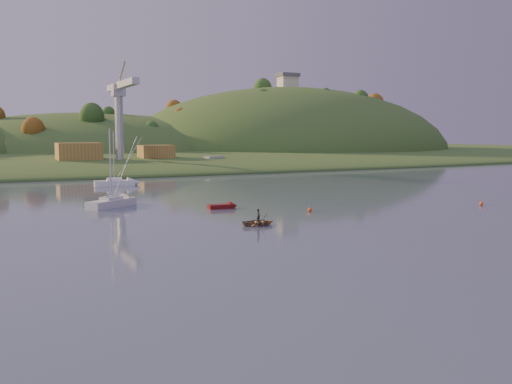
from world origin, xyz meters
name	(u,v)px	position (x,y,z in m)	size (l,w,h in m)	color
ground	(460,262)	(0.00, 0.00, 0.00)	(500.00, 500.00, 0.00)	#354457
far_shore	(58,156)	(0.00, 230.00, 0.00)	(620.00, 220.00, 1.50)	#385321
shore_slope	(83,162)	(0.00, 165.00, 0.00)	(640.00, 150.00, 7.00)	#385321
hill_center	(90,157)	(10.00, 210.00, 0.00)	(140.00, 120.00, 36.00)	#385321
hill_right	(287,155)	(95.00, 195.00, 0.00)	(150.00, 130.00, 60.00)	#385321
hilltop_house	(288,80)	(95.00, 195.00, 33.40)	(9.00, 7.00, 6.45)	beige
hillside_trees	(74,160)	(0.00, 185.00, 0.00)	(280.00, 50.00, 32.00)	#1D4317
wharf	(130,165)	(5.00, 122.00, 1.20)	(42.00, 16.00, 2.40)	slate
shed_west	(79,152)	(-8.00, 123.00, 4.80)	(11.00, 8.00, 4.80)	olive
shed_east	(156,152)	(13.00, 124.00, 4.40)	(9.00, 7.00, 4.00)	olive
dock_crane	(120,104)	(2.00, 118.39, 17.17)	(3.20, 28.00, 20.30)	#B7B7BC
sailboat_near	(111,202)	(-16.60, 43.91, 0.68)	(7.30, 6.13, 10.27)	silver
sailboat_far	(115,182)	(-9.47, 74.56, 0.67)	(7.37, 2.77, 10.01)	white
canoe	(258,222)	(-5.91, 22.10, 0.35)	(2.40, 3.36, 0.70)	#88684B
paddler	(258,218)	(-5.91, 22.10, 0.76)	(0.55, 0.36, 1.51)	black
red_tender	(227,206)	(-3.43, 36.33, 0.28)	(3.99, 1.54, 1.34)	#5F0D0E
work_vessel	(214,164)	(27.94, 118.00, 1.17)	(13.56, 8.20, 3.29)	#515A6B
buoy_0	(481,204)	(28.50, 23.85, 0.25)	(0.50, 0.50, 0.50)	#FC490D
buoy_1	(310,210)	(4.54, 28.79, 0.25)	(0.50, 0.50, 0.50)	#FC490D
buoy_2	(134,198)	(-11.84, 51.14, 0.25)	(0.50, 0.50, 0.50)	#FC490D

